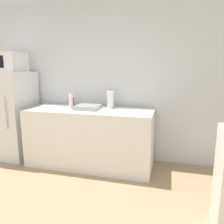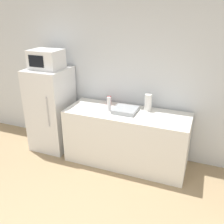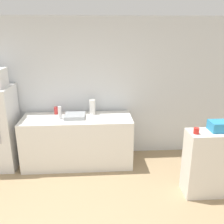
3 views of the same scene
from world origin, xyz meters
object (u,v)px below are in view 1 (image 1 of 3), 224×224
at_px(refrigerator, 13,115).
at_px(bottle_tall, 71,102).
at_px(bottle_short, 72,102).
at_px(microwave, 8,62).
at_px(paper_towel_roll, 110,100).

distance_m(refrigerator, bottle_tall, 1.16).
distance_m(refrigerator, bottle_short, 1.07).
bearing_deg(microwave, bottle_short, 11.21).
distance_m(bottle_short, paper_towel_roll, 0.67).
xyz_separation_m(refrigerator, bottle_tall, (1.13, -0.06, 0.28)).
height_order(refrigerator, paper_towel_roll, refrigerator).
bearing_deg(microwave, bottle_tall, -3.06).
distance_m(refrigerator, microwave, 0.88).
xyz_separation_m(microwave, bottle_short, (1.02, 0.20, -0.65)).
xyz_separation_m(bottle_tall, bottle_short, (-0.10, 0.26, -0.04)).
distance_m(microwave, bottle_short, 1.23).
xyz_separation_m(bottle_short, paper_towel_roll, (0.67, -0.02, 0.06)).
height_order(microwave, paper_towel_roll, microwave).
bearing_deg(paper_towel_roll, bottle_short, 178.00).
distance_m(microwave, paper_towel_roll, 1.79).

